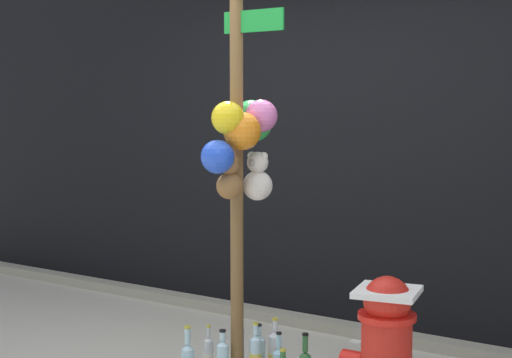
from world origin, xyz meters
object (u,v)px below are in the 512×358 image
Objects in this scene: bottle_3 at (209,353)px; bottle_9 at (239,344)px; memorial_post at (242,115)px; bottle_6 at (275,357)px; fire_hydrant at (386,350)px; bottle_5 at (259,354)px.

bottle_9 is (0.12, 0.15, 0.04)m from bottle_3.
memorial_post is 7.08× the size of bottle_9.
bottle_6 is at bearing 5.42° from bottle_3.
fire_hydrant is 1.00m from bottle_5.
bottle_6 is at bearing 164.58° from fire_hydrant.
memorial_post is 9.10× the size of bottle_3.
bottle_5 is at bearing 93.27° from memorial_post.
bottle_6 is at bearing 49.14° from memorial_post.
bottle_6 reaches higher than bottle_3.
fire_hydrant is 1.99× the size of bottle_6.
fire_hydrant is 1.28m from bottle_3.
bottle_5 is (-0.93, 0.26, -0.27)m from fire_hydrant.
bottle_3 is (-1.24, 0.17, -0.30)m from fire_hydrant.
fire_hydrant is 2.41× the size of bottle_5.
bottle_5 reaches higher than bottle_3.
fire_hydrant is at bearing -15.42° from bottle_6.
fire_hydrant is (0.92, -0.07, -1.16)m from memorial_post.
memorial_post is 1.45m from bottle_5.
bottle_5 is 0.15m from bottle_6.
bottle_5 is at bearing 161.97° from bottle_6.
bottle_3 is at bearing -130.13° from bottle_9.
memorial_post reaches higher than bottle_3.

